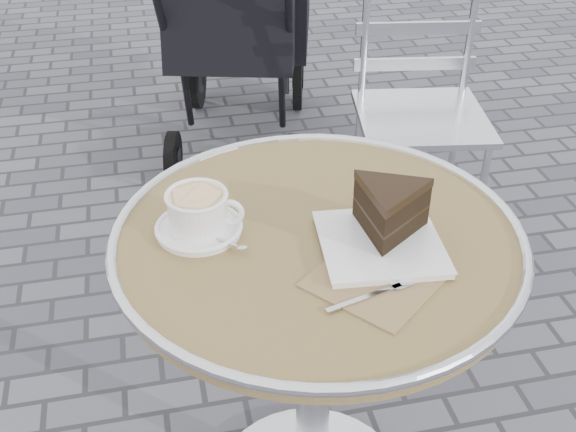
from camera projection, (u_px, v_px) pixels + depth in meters
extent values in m
cylinder|color=silver|center=(314.00, 382.00, 1.45)|extent=(0.07, 0.07, 0.67)
cylinder|color=tan|center=(318.00, 242.00, 1.25)|extent=(0.70, 0.70, 0.03)
torus|color=silver|center=(318.00, 235.00, 1.24)|extent=(0.72, 0.72, 0.02)
cylinder|color=white|center=(199.00, 229.00, 1.25)|extent=(0.15, 0.15, 0.01)
cylinder|color=white|center=(197.00, 211.00, 1.22)|extent=(0.13, 0.13, 0.06)
torus|color=white|center=(230.00, 212.00, 1.22)|extent=(0.05, 0.02, 0.05)
cylinder|color=beige|center=(196.00, 197.00, 1.21)|extent=(0.09, 0.09, 0.01)
cube|color=#8F6F4E|center=(375.00, 280.00, 1.14)|extent=(0.25, 0.25, 0.00)
cube|color=white|center=(380.00, 245.00, 1.20)|extent=(0.21, 0.21, 0.01)
cylinder|color=silver|center=(372.00, 211.00, 2.21)|extent=(0.02, 0.02, 0.44)
cylinder|color=silver|center=(479.00, 208.00, 2.23)|extent=(0.02, 0.02, 0.44)
cylinder|color=silver|center=(357.00, 157.00, 2.49)|extent=(0.02, 0.02, 0.44)
cylinder|color=silver|center=(453.00, 155.00, 2.50)|extent=(0.02, 0.02, 0.44)
cube|color=silver|center=(422.00, 118.00, 2.23)|extent=(0.45, 0.45, 0.02)
cube|color=black|center=(237.00, 20.00, 2.76)|extent=(0.62, 0.81, 0.43)
cylinder|color=black|center=(173.00, 156.00, 2.74)|extent=(0.09, 0.20, 0.19)
cylinder|color=black|center=(292.00, 159.00, 2.72)|extent=(0.09, 0.20, 0.19)
cylinder|color=black|center=(197.00, 74.00, 3.24)|extent=(0.11, 0.30, 0.30)
cylinder|color=black|center=(298.00, 76.00, 3.22)|extent=(0.11, 0.30, 0.30)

